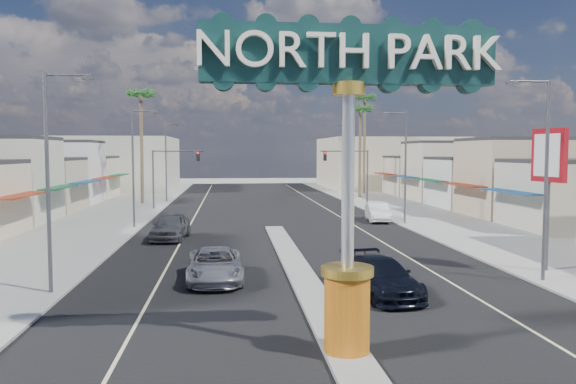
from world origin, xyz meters
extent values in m
plane|color=gray|center=(0.00, 30.00, 0.00)|extent=(160.00, 160.00, 0.00)
cube|color=black|center=(0.00, 30.00, 0.01)|extent=(20.00, 120.00, 0.01)
cube|color=gray|center=(0.00, 14.00, 0.08)|extent=(1.30, 30.00, 0.16)
cube|color=gray|center=(-14.00, 30.00, 0.06)|extent=(8.00, 120.00, 0.12)
cube|color=gray|center=(14.00, 30.00, 0.06)|extent=(8.00, 120.00, 0.12)
cube|color=beige|center=(-24.00, 43.00, 3.00)|extent=(12.00, 42.00, 6.00)
cube|color=#B7B29E|center=(24.00, 43.00, 3.00)|extent=(12.00, 42.00, 6.00)
cube|color=#B7B29E|center=(-22.00, 75.00, 4.00)|extent=(20.00, 20.00, 8.00)
cube|color=beige|center=(22.00, 75.00, 4.00)|extent=(20.00, 20.00, 8.00)
cylinder|color=#D85E10|center=(0.00, 2.00, 1.26)|extent=(1.30, 1.30, 2.20)
cylinder|color=gold|center=(0.00, 2.00, 2.49)|extent=(1.50, 1.50, 0.25)
cylinder|color=#B7B7BC|center=(0.00, 2.00, 5.01)|extent=(0.36, 0.36, 4.80)
cylinder|color=gold|center=(0.00, 2.00, 7.58)|extent=(0.90, 0.90, 0.35)
cube|color=#0E2E2C|center=(0.00, 2.00, 8.51)|extent=(8.20, 0.50, 1.60)
cylinder|color=#47474C|center=(-11.00, 44.00, 3.00)|extent=(0.18, 0.18, 6.00)
cylinder|color=#47474C|center=(-8.50, 44.00, 5.90)|extent=(5.00, 0.12, 0.12)
cube|color=black|center=(-6.50, 44.00, 5.40)|extent=(0.32, 0.32, 1.00)
sphere|color=red|center=(-6.50, 43.82, 5.72)|extent=(0.22, 0.22, 0.22)
cylinder|color=#47474C|center=(11.00, 44.00, 3.00)|extent=(0.18, 0.18, 6.00)
cylinder|color=#47474C|center=(8.50, 44.00, 5.90)|extent=(5.00, 0.12, 0.12)
cube|color=black|center=(6.50, 44.00, 5.40)|extent=(0.32, 0.32, 1.00)
sphere|color=red|center=(6.50, 43.82, 5.72)|extent=(0.22, 0.22, 0.22)
cylinder|color=#47474C|center=(-10.60, 10.00, 4.50)|extent=(0.16, 0.16, 9.00)
cylinder|color=#47474C|center=(-9.70, 10.00, 8.90)|extent=(1.80, 0.10, 0.10)
cube|color=#47474C|center=(-8.90, 10.00, 8.80)|extent=(0.50, 0.22, 0.15)
cylinder|color=#47474C|center=(-10.60, 30.00, 4.50)|extent=(0.16, 0.16, 9.00)
cylinder|color=#47474C|center=(-9.70, 30.00, 8.90)|extent=(1.80, 0.10, 0.10)
cube|color=#47474C|center=(-8.90, 30.00, 8.80)|extent=(0.50, 0.22, 0.15)
cylinder|color=#47474C|center=(-10.60, 52.00, 4.50)|extent=(0.16, 0.16, 9.00)
cylinder|color=#47474C|center=(-9.70, 52.00, 8.90)|extent=(1.80, 0.10, 0.10)
cube|color=#47474C|center=(-8.90, 52.00, 8.80)|extent=(0.50, 0.22, 0.15)
cylinder|color=#47474C|center=(10.60, 10.00, 4.50)|extent=(0.16, 0.16, 9.00)
cylinder|color=#47474C|center=(9.70, 10.00, 8.90)|extent=(1.80, 0.10, 0.10)
cube|color=#47474C|center=(8.90, 10.00, 8.80)|extent=(0.50, 0.22, 0.15)
cylinder|color=#47474C|center=(10.60, 30.00, 4.50)|extent=(0.16, 0.16, 9.00)
cylinder|color=#47474C|center=(9.70, 30.00, 8.90)|extent=(1.80, 0.10, 0.10)
cube|color=#47474C|center=(8.90, 30.00, 8.80)|extent=(0.50, 0.22, 0.15)
cylinder|color=#47474C|center=(10.60, 52.00, 4.50)|extent=(0.16, 0.16, 9.00)
cylinder|color=#47474C|center=(9.70, 52.00, 8.90)|extent=(1.80, 0.10, 0.10)
cube|color=#47474C|center=(8.90, 52.00, 8.80)|extent=(0.50, 0.22, 0.15)
cylinder|color=brown|center=(-13.00, 50.00, 6.00)|extent=(0.36, 0.36, 12.00)
cylinder|color=brown|center=(13.00, 56.00, 5.50)|extent=(0.36, 0.36, 11.00)
cylinder|color=brown|center=(15.00, 62.00, 6.50)|extent=(0.36, 0.36, 13.00)
imported|color=#AFAEB3|center=(-4.00, 11.80, 0.74)|extent=(2.60, 5.37, 1.47)
imported|color=black|center=(2.79, 8.63, 0.76)|extent=(2.80, 5.50, 1.53)
imported|color=#5B5B5F|center=(-7.26, 24.22, 0.88)|extent=(2.58, 5.34, 1.76)
imported|color=white|center=(9.00, 32.34, 0.77)|extent=(2.18, 4.83, 1.54)
cylinder|color=#47474C|center=(11.89, 11.99, 2.26)|extent=(0.21, 0.21, 4.28)
cube|color=maroon|center=(11.89, 11.99, 5.68)|extent=(0.63, 2.15, 2.57)
cube|color=white|center=(11.75, 11.97, 5.68)|extent=(0.31, 1.69, 2.03)
camera|label=1|loc=(-3.28, -13.41, 5.85)|focal=35.00mm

